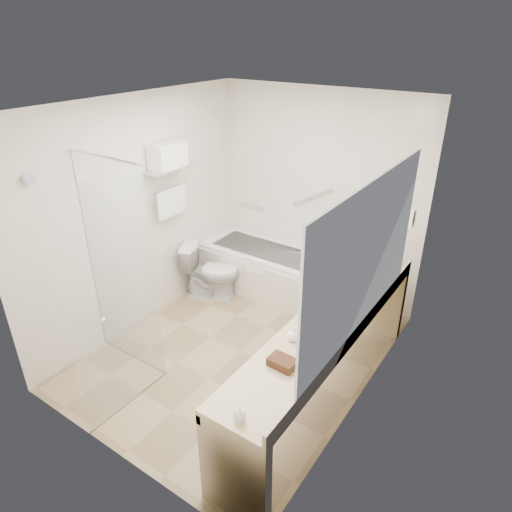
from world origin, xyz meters
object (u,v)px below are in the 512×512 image
Objects in this scene: vanity_counter at (325,344)px; amenity_basket at (282,362)px; bathtub at (265,269)px; toilet at (211,272)px; water_bottle_left at (361,272)px.

amenity_basket is (-0.03, -0.67, 0.24)m from vanity_counter.
vanity_counter reaches higher than amenity_basket.
amenity_basket is (1.49, -2.06, 0.61)m from bathtub.
vanity_counter is 3.86× the size of toilet.
water_bottle_left is at bearing -115.24° from toilet.
amenity_basket is at bearing -53.97° from bathtub.
vanity_counter is (1.52, -1.39, 0.36)m from bathtub.
bathtub is at bearing 137.65° from vanity_counter.
amenity_basket reaches higher than toilet.
amenity_basket is at bearing -89.29° from water_bottle_left.
vanity_counter is 12.51× the size of water_bottle_left.
toilet reaches higher than bathtub.
toilet is (-1.97, 0.85, -0.30)m from vanity_counter.
toilet is (-0.45, -0.54, 0.07)m from bathtub.
bathtub is at bearing 126.03° from amenity_basket.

